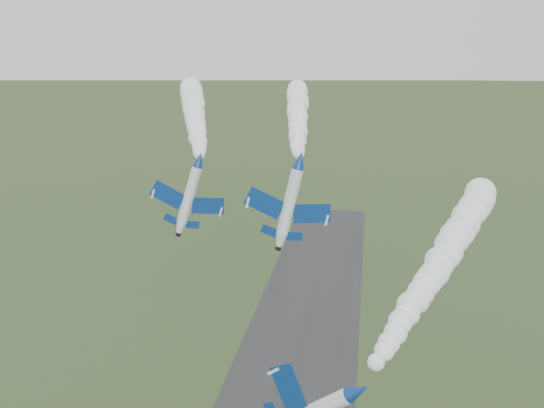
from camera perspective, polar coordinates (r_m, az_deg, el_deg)
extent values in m
cylinder|color=white|center=(59.93, 8.11, -17.04)|extent=(4.71, 9.20, 2.24)
cone|color=white|center=(64.42, 9.65, -14.66)|extent=(2.69, 2.48, 2.24)
cylinder|color=black|center=(65.32, 9.93, -14.23)|extent=(1.27, 0.94, 1.13)
ellipsoid|color=black|center=(57.76, 7.86, -17.94)|extent=(2.31, 3.36, 1.49)
cube|color=navy|center=(59.95, 6.51, -14.28)|extent=(3.72, 3.34, 3.95)
cube|color=navy|center=(63.22, 8.52, -13.83)|extent=(1.67, 1.52, 1.74)
cube|color=navy|center=(64.07, 10.28, -16.26)|extent=(1.67, 1.52, 1.74)
cube|color=navy|center=(62.75, 10.35, -14.67)|extent=(2.33, 2.18, 1.54)
cylinder|color=white|center=(85.17, -6.86, 4.15)|extent=(3.94, 8.47, 1.85)
cone|color=navy|center=(80.05, -6.90, 3.45)|extent=(2.35, 2.57, 1.85)
cone|color=white|center=(90.12, -6.82, 4.74)|extent=(2.25, 2.19, 1.85)
cylinder|color=black|center=(91.09, -6.82, 4.85)|extent=(1.06, 0.82, 0.94)
ellipsoid|color=black|center=(82.98, -6.77, 4.24)|extent=(1.93, 3.06, 1.23)
cube|color=navy|center=(85.91, -8.79, 4.67)|extent=(4.84, 3.42, 1.47)
cube|color=navy|center=(86.14, -4.98, 3.63)|extent=(4.84, 3.42, 1.47)
cube|color=navy|center=(89.20, -7.81, 4.91)|extent=(2.13, 1.55, 0.68)
cube|color=navy|center=(89.31, -5.85, 4.37)|extent=(2.13, 1.55, 0.68)
cube|color=navy|center=(88.80, -6.61, 5.40)|extent=(1.14, 1.72, 2.11)
cylinder|color=white|center=(80.73, 2.64, 4.12)|extent=(3.42, 9.47, 1.99)
cone|color=navy|center=(75.00, 2.83, 3.28)|extent=(2.34, 2.71, 1.99)
cone|color=white|center=(86.27, 2.48, 4.83)|extent=(2.27, 2.28, 1.99)
cylinder|color=black|center=(87.35, 2.45, 4.95)|extent=(1.10, 0.81, 1.01)
ellipsoid|color=black|center=(78.29, 2.82, 4.23)|extent=(1.81, 3.35, 1.32)
cube|color=navy|center=(81.42, 0.31, 4.65)|extent=(5.34, 3.40, 1.29)
cube|color=navy|center=(81.98, 4.84, 3.61)|extent=(5.34, 3.40, 1.29)
cube|color=navy|center=(85.17, 1.34, 4.98)|extent=(2.34, 1.54, 0.60)
cube|color=navy|center=(85.45, 3.66, 4.44)|extent=(2.34, 1.54, 0.60)
cube|color=navy|center=(84.81, 2.74, 5.61)|extent=(0.94, 1.85, 2.40)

